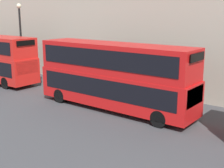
{
  "coord_description": "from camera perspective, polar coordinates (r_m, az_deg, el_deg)",
  "views": [
    {
      "loc": [
        -14.28,
        7.36,
        6.38
      ],
      "look_at": [
        0.48,
        18.81,
        2.04
      ],
      "focal_mm": 50.0,
      "sensor_mm": 36.0,
      "label": 1
    }
  ],
  "objects": [
    {
      "name": "street_lamp",
      "position": [
        30.62,
        -16.36,
        8.76
      ],
      "size": [
        0.44,
        0.44,
        7.12
      ],
      "color": "black",
      "rests_on": "ground"
    },
    {
      "name": "bus_second_in_queue",
      "position": [
        20.37,
        0.41,
        1.88
      ],
      "size": [
        2.59,
        11.26,
        4.4
      ],
      "color": "red",
      "rests_on": "ground"
    }
  ]
}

